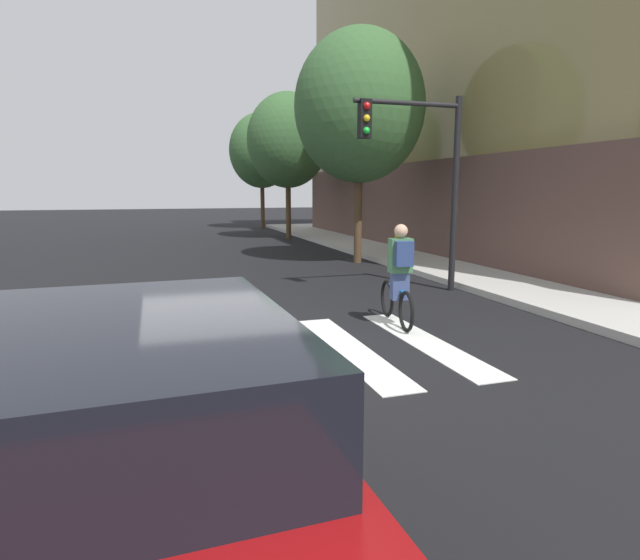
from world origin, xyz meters
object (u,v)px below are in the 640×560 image
Objects in this scene: street_tree_near at (359,107)px; street_tree_far at (262,151)px; fire_hydrant at (398,243)px; cyclist at (399,276)px; traffic_light_near at (422,160)px; sedan_near at (131,452)px; street_tree_mid at (288,141)px.

street_tree_near is 15.59m from street_tree_far.
fire_hydrant is 0.11× the size of street_tree_near.
street_tree_far is at bearing 84.17° from cyclist.
cyclist is 8.69m from fire_hydrant.
cyclist is at bearing -124.58° from traffic_light_near.
fire_hydrant is at bearing 68.39° from traffic_light_near.
street_tree_far is at bearing 77.17° from sedan_near.
street_tree_near is at bearing -163.79° from fire_hydrant.
traffic_light_near is 0.61× the size of street_tree_near.
street_tree_near reaches higher than street_tree_far.
traffic_light_near is (5.66, 7.25, 2.04)m from sedan_near.
traffic_light_near reaches higher than sedan_near.
fire_hydrant is at bearing 16.21° from street_tree_near.
sedan_near is at bearing -116.91° from street_tree_near.
street_tree_mid is 6.94m from street_tree_far.
street_tree_near is at bearing 63.09° from sedan_near.
sedan_near is at bearing -106.44° from street_tree_mid.
street_tree_near is (-1.62, -0.47, 4.15)m from fire_hydrant.
fire_hydrant is 0.12× the size of street_tree_far.
traffic_light_near is at bearing -111.61° from fire_hydrant.
cyclist is at bearing -97.71° from street_tree_mid.
street_tree_near reaches higher than traffic_light_near.
street_tree_far is (-1.47, 15.12, 3.97)m from fire_hydrant.
cyclist is (3.97, 4.81, 0.02)m from sedan_near.
traffic_light_near reaches higher than fire_hydrant.
street_tree_mid reaches higher than traffic_light_near.
street_tree_near is at bearing 73.36° from cyclist.
sedan_near is 21.98m from street_tree_mid.
street_tree_mid is at bearing 90.20° from street_tree_near.
street_tree_mid is at bearing 73.56° from sedan_near.
sedan_near is at bearing -129.55° from cyclist.
street_tree_mid is at bearing -91.47° from street_tree_far.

